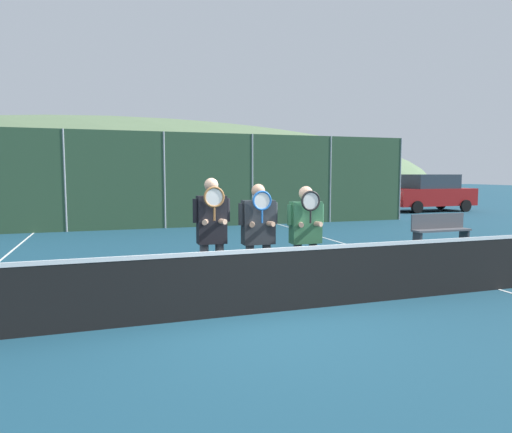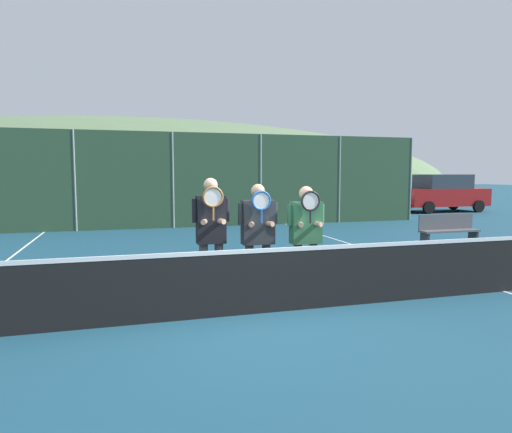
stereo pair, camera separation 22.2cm
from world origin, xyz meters
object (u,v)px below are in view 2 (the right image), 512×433
object	(u,v)px
player_center_left	(258,231)
bench_courtside	(448,229)
car_far_right	(442,193)
player_center_right	(306,230)
player_leftmost	(211,230)
car_right_of_center	(349,195)
car_left_of_center	(127,199)
car_center	(245,197)

from	to	relation	value
player_center_left	bench_courtside	size ratio (longest dim) A/B	1.06
car_far_right	bench_courtside	distance (m)	11.84
player_center_right	bench_courtside	size ratio (longest dim) A/B	1.04
player_leftmost	car_far_right	world-z (taller)	car_far_right
car_right_of_center	car_left_of_center	bearing A→B (deg)	-179.79
car_right_of_center	car_center	bearing A→B (deg)	-176.63
player_leftmost	car_center	bearing A→B (deg)	72.77
car_center	bench_courtside	distance (m)	9.60
car_right_of_center	car_far_right	size ratio (longest dim) A/B	1.06
player_leftmost	bench_courtside	distance (m)	7.72
player_center_left	player_leftmost	bearing A→B (deg)	-179.00
player_center_left	car_center	distance (m)	12.82
player_leftmost	player_center_left	xyz separation A→B (m)	(0.73, 0.01, -0.04)
player_center_right	player_leftmost	bearing A→B (deg)	179.17
player_leftmost	car_right_of_center	bearing A→B (deg)	54.76
car_center	car_right_of_center	size ratio (longest dim) A/B	0.93
car_center	bench_courtside	size ratio (longest dim) A/B	2.66
player_leftmost	player_center_left	size ratio (longest dim) A/B	1.05
player_center_right	car_center	size ratio (longest dim) A/B	0.39
car_center	car_right_of_center	xyz separation A→B (m)	(5.15, 0.30, 0.02)
car_center	car_far_right	bearing A→B (deg)	1.48
car_right_of_center	bench_courtside	bearing A→B (deg)	-102.51
player_leftmost	player_center_right	bearing A→B (deg)	-0.83
car_far_right	bench_courtside	size ratio (longest dim) A/B	2.67
player_center_right	bench_courtside	bearing A→B (deg)	31.90
player_leftmost	player_center_right	distance (m)	1.50
bench_courtside	player_center_right	bearing A→B (deg)	-148.10
player_center_right	car_far_right	bearing A→B (deg)	45.14
car_far_right	bench_courtside	xyz separation A→B (m)	(-7.24, -9.35, -0.48)
car_left_of_center	car_center	bearing A→B (deg)	-3.09
car_right_of_center	car_far_right	xyz separation A→B (m)	(5.16, -0.04, 0.04)
player_center_right	car_center	world-z (taller)	car_center
player_leftmost	car_far_right	size ratio (longest dim) A/B	0.42
car_left_of_center	car_right_of_center	size ratio (longest dim) A/B	0.91
player_leftmost	player_center_right	world-z (taller)	player_leftmost
player_center_left	car_far_right	distance (m)	18.48
player_leftmost	car_left_of_center	world-z (taller)	player_leftmost
car_center	car_right_of_center	world-z (taller)	car_right_of_center
car_right_of_center	bench_courtside	distance (m)	9.63
player_leftmost	car_far_right	distance (m)	19.03
player_leftmost	player_center_right	xyz separation A→B (m)	(1.50, -0.02, -0.05)
player_center_left	car_far_right	xyz separation A→B (m)	(13.44, 12.69, -0.11)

